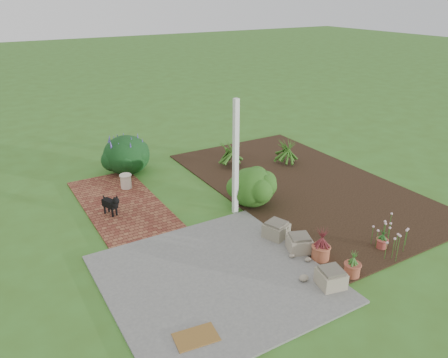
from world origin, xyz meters
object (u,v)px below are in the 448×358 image
cream_ceramic_urn (126,181)px  evergreen_shrub (252,186)px  black_dog (111,203)px  stone_trough_near (331,278)px

cream_ceramic_urn → evergreen_shrub: bearing=-46.3°
cream_ceramic_urn → evergreen_shrub: 3.10m
black_dog → evergreen_shrub: 3.04m
stone_trough_near → cream_ceramic_urn: (-1.58, 5.34, 0.04)m
evergreen_shrub → stone_trough_near: bearing=-100.2°
stone_trough_near → cream_ceramic_urn: 5.57m
stone_trough_near → black_dog: size_ratio=0.80×
cream_ceramic_urn → evergreen_shrub: evergreen_shrub is taller
black_dog → cream_ceramic_urn: (0.72, 1.17, -0.10)m
stone_trough_near → evergreen_shrub: evergreen_shrub is taller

